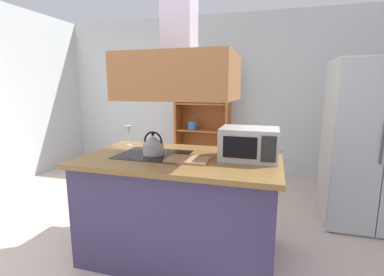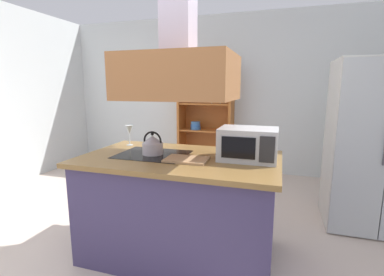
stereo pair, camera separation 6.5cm
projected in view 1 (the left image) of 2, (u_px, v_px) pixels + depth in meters
name	position (u px, v px, depth m)	size (l,w,h in m)	color
ground_plane	(156.00, 264.00, 2.37)	(7.80, 7.80, 0.00)	beige
wall_back	(222.00, 95.00, 4.96)	(6.00, 0.12, 2.70)	silver
kitchen_island	(181.00, 206.00, 2.46)	(1.67, 0.99, 0.90)	#3D345B
range_hood	(180.00, 61.00, 2.23)	(0.90, 0.70, 1.32)	#A26639
refrigerator	(373.00, 144.00, 2.95)	(0.90, 0.78, 1.77)	beige
dish_cabinet	(203.00, 125.00, 4.93)	(0.94, 0.40, 1.85)	#AD5E26
kettle	(153.00, 145.00, 2.43)	(0.18, 0.18, 0.20)	#BFB4BC
cutting_board	(188.00, 160.00, 2.25)	(0.34, 0.24, 0.02)	tan
microwave	(249.00, 144.00, 2.27)	(0.46, 0.35, 0.26)	#B7BABF
wine_glass_on_counter	(129.00, 131.00, 2.80)	(0.08, 0.08, 0.21)	silver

